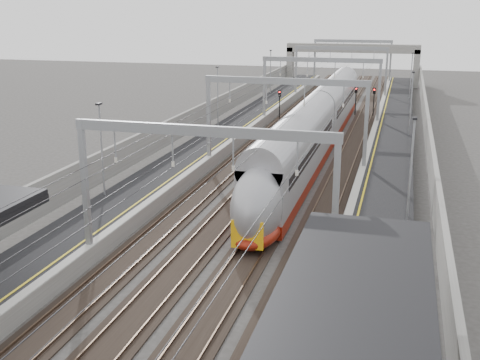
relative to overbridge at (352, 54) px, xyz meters
The scene contains 11 objects.
platform_left 55.79m from the overbridge, 98.28° to the right, with size 4.00×120.00×1.00m, color black.
platform_right 55.79m from the overbridge, 81.72° to the right, with size 4.00×120.00×1.00m, color black.
tracks 55.25m from the overbridge, 90.00° to the right, with size 11.40×140.00×0.20m.
overhead_line 48.39m from the overbridge, 90.00° to the right, with size 13.00×140.00×6.60m.
overbridge is the anchor object (origin of this frame).
wall_left 56.25m from the overbridge, 101.51° to the right, with size 0.30×120.00×3.20m, color slate.
wall_right 56.25m from the overbridge, 78.49° to the right, with size 0.30×120.00×3.20m, color slate.
train 51.94m from the overbridge, 88.34° to the right, with size 2.78×50.69×4.40m.
signal_green 35.20m from the overbridge, 98.52° to the right, with size 0.32×0.32×3.48m.
signal_red_near 29.44m from the overbridge, 83.73° to the right, with size 0.32×0.32×3.48m.
signal_red_far 30.16m from the overbridge, 79.64° to the right, with size 0.32×0.32×3.48m.
Camera 1 is at (8.95, -3.98, 12.89)m, focal length 45.00 mm.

